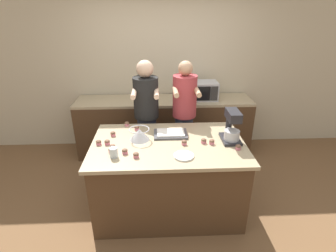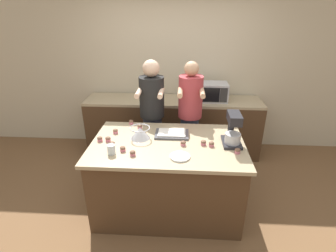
{
  "view_description": "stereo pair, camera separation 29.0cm",
  "coord_description": "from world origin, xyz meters",
  "px_view_note": "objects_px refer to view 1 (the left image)",
  "views": [
    {
      "loc": [
        -0.12,
        -2.59,
        2.28
      ],
      "look_at": [
        0.0,
        0.05,
        1.08
      ],
      "focal_mm": 28.0,
      "sensor_mm": 36.0,
      "label": 1
    },
    {
      "loc": [
        0.17,
        -2.58,
        2.28
      ],
      "look_at": [
        0.0,
        0.05,
        1.08
      ],
      "focal_mm": 28.0,
      "sensor_mm": 36.0,
      "label": 2
    }
  ],
  "objects_px": {
    "microwave_oven": "(200,91)",
    "cupcake_7": "(137,128)",
    "person_right": "(184,118)",
    "cupcake_9": "(127,124)",
    "mixing_bowl": "(139,134)",
    "cupcake_5": "(125,151)",
    "small_plate": "(184,156)",
    "cupcake_12": "(184,142)",
    "stand_mixer": "(232,128)",
    "baking_tray": "(171,134)",
    "person_left": "(147,118)",
    "cupcake_4": "(136,155)",
    "drinking_glass": "(114,152)",
    "cupcake_1": "(111,150)",
    "cupcake_2": "(99,142)",
    "cupcake_11": "(107,142)",
    "cupcake_3": "(204,141)",
    "cupcake_0": "(212,142)",
    "cupcake_8": "(113,134)",
    "cupcake_10": "(238,147)",
    "cupcake_6": "(113,147)"
  },
  "relations": [
    {
      "from": "person_right",
      "to": "cupcake_3",
      "type": "xyz_separation_m",
      "value": [
        0.14,
        -0.78,
        0.05
      ]
    },
    {
      "from": "cupcake_10",
      "to": "cupcake_12",
      "type": "relative_size",
      "value": 1.0
    },
    {
      "from": "cupcake_1",
      "to": "cupcake_9",
      "type": "bearing_deg",
      "value": 81.78
    },
    {
      "from": "stand_mixer",
      "to": "cupcake_11",
      "type": "bearing_deg",
      "value": -178.73
    },
    {
      "from": "cupcake_5",
      "to": "cupcake_9",
      "type": "relative_size",
      "value": 1.0
    },
    {
      "from": "cupcake_1",
      "to": "cupcake_6",
      "type": "bearing_deg",
      "value": 85.68
    },
    {
      "from": "cupcake_3",
      "to": "cupcake_10",
      "type": "xyz_separation_m",
      "value": [
        0.34,
        -0.16,
        0.0
      ]
    },
    {
      "from": "cupcake_8",
      "to": "cupcake_4",
      "type": "bearing_deg",
      "value": -58.86
    },
    {
      "from": "person_right",
      "to": "cupcake_9",
      "type": "distance_m",
      "value": 0.81
    },
    {
      "from": "cupcake_6",
      "to": "cupcake_7",
      "type": "xyz_separation_m",
      "value": [
        0.23,
        0.47,
        0.0
      ]
    },
    {
      "from": "drinking_glass",
      "to": "cupcake_8",
      "type": "relative_size",
      "value": 1.76
    },
    {
      "from": "small_plate",
      "to": "cupcake_3",
      "type": "xyz_separation_m",
      "value": [
        0.25,
        0.28,
        0.02
      ]
    },
    {
      "from": "cupcake_1",
      "to": "microwave_oven",
      "type": "bearing_deg",
      "value": 53.66
    },
    {
      "from": "microwave_oven",
      "to": "cupcake_7",
      "type": "height_order",
      "value": "microwave_oven"
    },
    {
      "from": "stand_mixer",
      "to": "cupcake_5",
      "type": "bearing_deg",
      "value": -168.36
    },
    {
      "from": "small_plate",
      "to": "cupcake_4",
      "type": "relative_size",
      "value": 3.52
    },
    {
      "from": "drinking_glass",
      "to": "cupcake_9",
      "type": "xyz_separation_m",
      "value": [
        0.06,
        0.76,
        -0.02
      ]
    },
    {
      "from": "cupcake_3",
      "to": "cupcake_10",
      "type": "relative_size",
      "value": 1.0
    },
    {
      "from": "person_left",
      "to": "cupcake_8",
      "type": "height_order",
      "value": "person_left"
    },
    {
      "from": "small_plate",
      "to": "cupcake_1",
      "type": "distance_m",
      "value": 0.75
    },
    {
      "from": "drinking_glass",
      "to": "cupcake_9",
      "type": "height_order",
      "value": "drinking_glass"
    },
    {
      "from": "cupcake_10",
      "to": "baking_tray",
      "type": "bearing_deg",
      "value": 151.61
    },
    {
      "from": "person_left",
      "to": "mixing_bowl",
      "type": "relative_size",
      "value": 7.17
    },
    {
      "from": "cupcake_1",
      "to": "cupcake_11",
      "type": "bearing_deg",
      "value": 111.59
    },
    {
      "from": "mixing_bowl",
      "to": "cupcake_5",
      "type": "height_order",
      "value": "mixing_bowl"
    },
    {
      "from": "person_right",
      "to": "microwave_oven",
      "type": "bearing_deg",
      "value": 64.51
    },
    {
      "from": "person_right",
      "to": "cupcake_4",
      "type": "bearing_deg",
      "value": -119.59
    },
    {
      "from": "person_left",
      "to": "drinking_glass",
      "type": "xyz_separation_m",
      "value": [
        -0.3,
        -1.03,
        0.06
      ]
    },
    {
      "from": "cupcake_1",
      "to": "cupcake_7",
      "type": "bearing_deg",
      "value": 66.81
    },
    {
      "from": "cupcake_6",
      "to": "cupcake_10",
      "type": "bearing_deg",
      "value": -2.74
    },
    {
      "from": "stand_mixer",
      "to": "microwave_oven",
      "type": "height_order",
      "value": "stand_mixer"
    },
    {
      "from": "mixing_bowl",
      "to": "cupcake_5",
      "type": "bearing_deg",
      "value": -113.59
    },
    {
      "from": "stand_mixer",
      "to": "microwave_oven",
      "type": "relative_size",
      "value": 0.66
    },
    {
      "from": "stand_mixer",
      "to": "baking_tray",
      "type": "relative_size",
      "value": 0.93
    },
    {
      "from": "stand_mixer",
      "to": "cupcake_7",
      "type": "bearing_deg",
      "value": 163.04
    },
    {
      "from": "small_plate",
      "to": "cupcake_12",
      "type": "distance_m",
      "value": 0.25
    },
    {
      "from": "stand_mixer",
      "to": "cupcake_0",
      "type": "bearing_deg",
      "value": -161.81
    },
    {
      "from": "stand_mixer",
      "to": "cupcake_1",
      "type": "xyz_separation_m",
      "value": [
        -1.31,
        -0.21,
        -0.13
      ]
    },
    {
      "from": "microwave_oven",
      "to": "cupcake_7",
      "type": "xyz_separation_m",
      "value": [
        -0.94,
        -1.05,
        -0.15
      ]
    },
    {
      "from": "stand_mixer",
      "to": "small_plate",
      "type": "bearing_deg",
      "value": -149.91
    },
    {
      "from": "person_right",
      "to": "microwave_oven",
      "type": "relative_size",
      "value": 3.0
    },
    {
      "from": "microwave_oven",
      "to": "person_right",
      "type": "bearing_deg",
      "value": -115.49
    },
    {
      "from": "person_left",
      "to": "cupcake_12",
      "type": "relative_size",
      "value": 28.55
    },
    {
      "from": "cupcake_1",
      "to": "cupcake_2",
      "type": "xyz_separation_m",
      "value": [
        -0.17,
        0.18,
        0.0
      ]
    },
    {
      "from": "cupcake_7",
      "to": "small_plate",
      "type": "bearing_deg",
      "value": -51.9
    },
    {
      "from": "mixing_bowl",
      "to": "cupcake_11",
      "type": "bearing_deg",
      "value": -164.03
    },
    {
      "from": "cupcake_6",
      "to": "cupcake_12",
      "type": "distance_m",
      "value": 0.77
    },
    {
      "from": "cupcake_0",
      "to": "cupcake_12",
      "type": "bearing_deg",
      "value": -179.92
    },
    {
      "from": "cupcake_9",
      "to": "cupcake_0",
      "type": "bearing_deg",
      "value": -28.51
    },
    {
      "from": "cupcake_9",
      "to": "mixing_bowl",
      "type": "bearing_deg",
      "value": -65.05
    }
  ]
}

